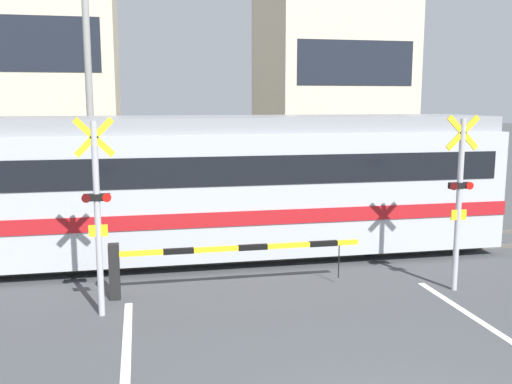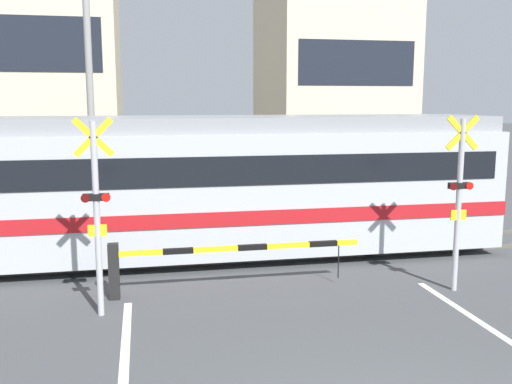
{
  "view_description": "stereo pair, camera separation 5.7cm",
  "coord_description": "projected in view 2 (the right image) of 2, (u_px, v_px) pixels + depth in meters",
  "views": [
    {
      "loc": [
        -2.66,
        -4.82,
        3.73
      ],
      "look_at": [
        0.0,
        8.17,
        1.6
      ],
      "focal_mm": 40.0,
      "sensor_mm": 36.0,
      "label": 1
    },
    {
      "loc": [
        -2.6,
        -4.83,
        3.73
      ],
      "look_at": [
        0.0,
        8.17,
        1.6
      ],
      "focal_mm": 40.0,
      "sensor_mm": 36.0,
      "label": 2
    }
  ],
  "objects": [
    {
      "name": "rail_track_near",
      "position": [
        259.0,
        260.0,
        13.35
      ],
      "size": [
        50.0,
        0.1,
        0.08
      ],
      "color": "#5B564C",
      "rests_on": "ground_plane"
    },
    {
      "name": "rail_track_far",
      "position": [
        248.0,
        245.0,
        14.74
      ],
      "size": [
        50.0,
        0.1,
        0.08
      ],
      "color": "#5B564C",
      "rests_on": "ground_plane"
    },
    {
      "name": "commuter_train",
      "position": [
        152.0,
        184.0,
        13.3
      ],
      "size": [
        16.57,
        2.89,
        3.36
      ],
      "color": "#B7BCC1",
      "rests_on": "ground_plane"
    },
    {
      "name": "crossing_barrier_near",
      "position": [
        190.0,
        258.0,
        11.02
      ],
      "size": [
        4.95,
        0.2,
        1.08
      ],
      "color": "black",
      "rests_on": "ground_plane"
    },
    {
      "name": "crossing_barrier_far",
      "position": [
        292.0,
        202.0,
        17.1
      ],
      "size": [
        4.95,
        0.2,
        1.08
      ],
      "color": "black",
      "rests_on": "ground_plane"
    },
    {
      "name": "crossing_signal_left",
      "position": [
        97.0,
        208.0,
        9.73
      ],
      "size": [
        0.68,
        0.15,
        3.46
      ],
      "color": "#B2B2B7",
      "rests_on": "ground_plane"
    },
    {
      "name": "crossing_signal_right",
      "position": [
        459.0,
        195.0,
        11.05
      ],
      "size": [
        0.68,
        0.15,
        3.46
      ],
      "color": "#B2B2B7",
      "rests_on": "ground_plane"
    },
    {
      "name": "pedestrian",
      "position": [
        190.0,
        180.0,
        20.08
      ],
      "size": [
        0.38,
        0.22,
        1.69
      ],
      "color": "#23232D",
      "rests_on": "ground_plane"
    },
    {
      "name": "building_left_of_street",
      "position": [
        49.0,
        64.0,
        25.87
      ],
      "size": [
        6.17,
        7.49,
        10.76
      ],
      "color": "beige",
      "rests_on": "ground_plane"
    },
    {
      "name": "building_right_of_street",
      "position": [
        329.0,
        78.0,
        28.54
      ],
      "size": [
        6.33,
        7.49,
        9.74
      ],
      "color": "beige",
      "rests_on": "ground_plane"
    },
    {
      "name": "utility_pole_streetside",
      "position": [
        91.0,
        102.0,
        17.91
      ],
      "size": [
        0.22,
        0.22,
        7.39
      ],
      "color": "gray",
      "rests_on": "ground_plane"
    }
  ]
}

